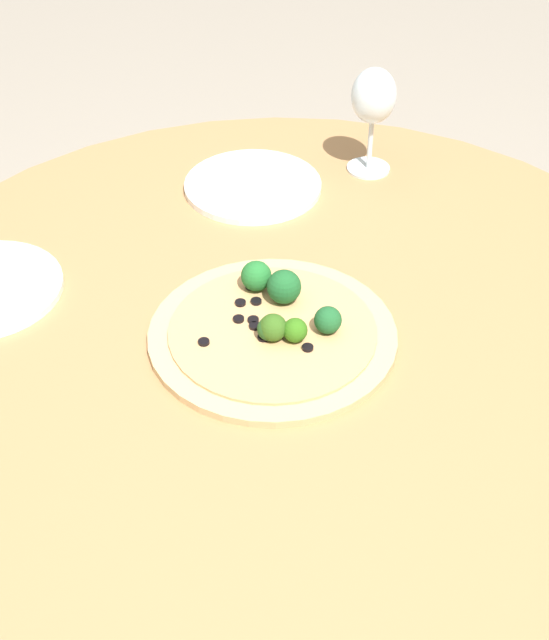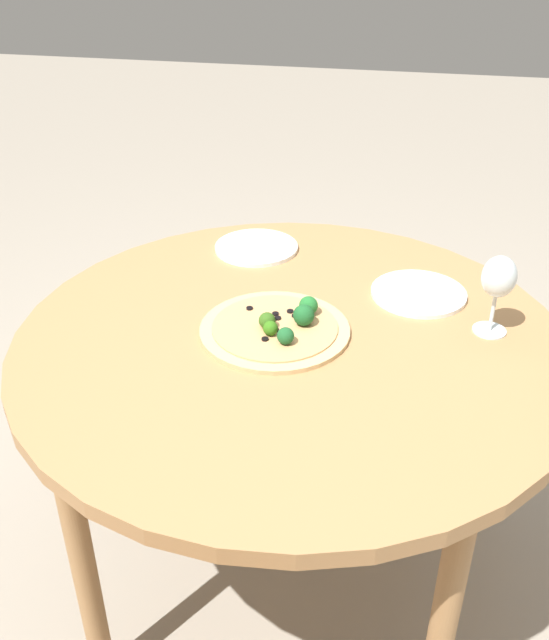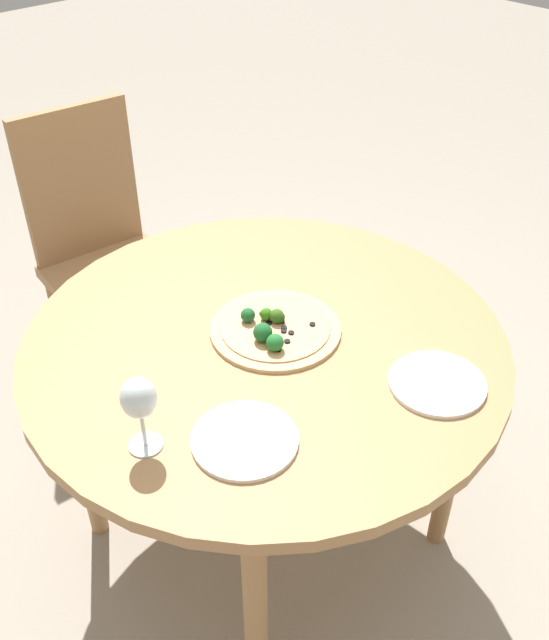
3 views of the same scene
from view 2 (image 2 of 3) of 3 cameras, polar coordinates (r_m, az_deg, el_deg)
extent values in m
plane|color=gray|center=(1.95, 1.04, -19.73)|extent=(12.00, 12.00, 0.00)
cylinder|color=#A87A4C|center=(1.46, 1.31, -1.64)|extent=(1.13, 1.13, 0.03)
cylinder|color=#A87A4C|center=(1.95, 13.33, -6.36)|extent=(0.05, 0.05, 0.70)
cylinder|color=#A87A4C|center=(2.02, -6.78, -4.04)|extent=(0.05, 0.05, 0.70)
cylinder|color=#A87A4C|center=(1.45, 13.22, -23.19)|extent=(0.05, 0.05, 0.70)
cylinder|color=#A87A4C|center=(1.55, -14.98, -18.73)|extent=(0.05, 0.05, 0.70)
cylinder|color=tan|center=(1.45, 0.00, -0.84)|extent=(0.31, 0.31, 0.01)
cylinder|color=tan|center=(1.45, 0.00, -0.61)|extent=(0.26, 0.26, 0.00)
sphere|color=#316B17|center=(1.41, -0.34, -0.65)|extent=(0.03, 0.03, 0.03)
sphere|color=#275420|center=(1.44, -0.65, -0.03)|extent=(0.03, 0.03, 0.03)
sphere|color=#226D2D|center=(1.48, 2.73, 1.16)|extent=(0.04, 0.04, 0.04)
sphere|color=#335D1B|center=(1.43, -0.60, -0.04)|extent=(0.03, 0.03, 0.03)
sphere|color=#1C5B29|center=(1.44, 2.35, 0.40)|extent=(0.04, 0.04, 0.04)
sphere|color=#1D582A|center=(1.39, 0.69, -1.25)|extent=(0.03, 0.03, 0.03)
cylinder|color=black|center=(1.40, -0.77, -1.53)|extent=(0.01, 0.01, 0.00)
cylinder|color=black|center=(1.49, 0.08, 0.51)|extent=(0.01, 0.01, 0.00)
cylinder|color=black|center=(1.45, -0.82, -0.39)|extent=(0.01, 0.01, 0.00)
cylinder|color=black|center=(1.43, 0.08, -0.79)|extent=(0.01, 0.01, 0.00)
cylinder|color=black|center=(1.47, -0.14, 0.03)|extent=(0.01, 0.01, 0.00)
cylinder|color=black|center=(1.48, 1.73, 0.35)|extent=(0.01, 0.01, 0.00)
cylinder|color=black|center=(1.47, 0.26, 0.15)|extent=(0.01, 0.01, 0.00)
cylinder|color=black|center=(1.50, 2.66, 0.72)|extent=(0.01, 0.01, 0.00)
cylinder|color=black|center=(1.50, 1.26, 0.71)|extent=(0.01, 0.01, 0.00)
cylinder|color=black|center=(1.51, -2.01, 0.95)|extent=(0.01, 0.01, 0.00)
cylinder|color=silver|center=(1.52, 16.80, -0.80)|extent=(0.07, 0.07, 0.00)
cylinder|color=silver|center=(1.50, 17.04, 0.54)|extent=(0.01, 0.01, 0.08)
ellipsoid|color=silver|center=(1.46, 17.53, 3.33)|extent=(0.07, 0.07, 0.09)
cylinder|color=white|center=(1.62, 11.45, 2.11)|extent=(0.21, 0.21, 0.01)
cylinder|color=white|center=(1.80, -1.46, 5.83)|extent=(0.21, 0.21, 0.01)
camera|label=1|loc=(1.22, -43.19, 20.99)|focal=50.00mm
camera|label=3|loc=(2.27, 34.41, 33.37)|focal=40.00mm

